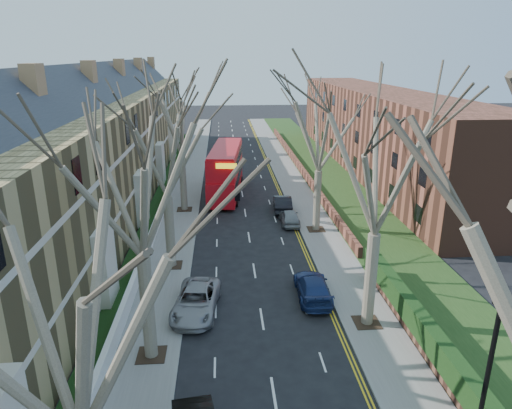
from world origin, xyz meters
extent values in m
cube|color=slate|center=(-6.00, 39.00, 0.06)|extent=(3.00, 102.00, 0.12)
cube|color=slate|center=(6.00, 39.00, 0.06)|extent=(3.00, 102.00, 0.12)
cube|color=olive|center=(-13.80, 31.00, 5.00)|extent=(9.00, 78.00, 10.00)
cube|color=#2B2E35|center=(-13.80, 31.00, 11.00)|extent=(4.67, 78.00, 4.67)
cube|color=beige|center=(-9.35, 31.00, 3.50)|extent=(0.12, 78.00, 0.35)
cube|color=beige|center=(-9.35, 31.00, 7.00)|extent=(0.12, 78.00, 0.35)
cube|color=brown|center=(17.50, 43.00, 5.00)|extent=(8.00, 54.00, 10.00)
cube|color=brown|center=(7.70, 43.00, 0.57)|extent=(0.35, 54.00, 0.90)
cube|color=brown|center=(7.70, 2.00, 0.42)|extent=(0.40, 24.00, 0.60)
cube|color=black|center=(7.70, 2.00, 1.32)|extent=(0.70, 24.00, 1.20)
cube|color=white|center=(-7.65, 31.00, 0.62)|extent=(0.30, 78.00, 1.00)
cube|color=#1F3B15|center=(10.50, 39.00, 0.15)|extent=(6.00, 102.00, 0.06)
cube|color=black|center=(5.00, -3.50, 8.12)|extent=(0.18, 0.50, 0.22)
cylinder|color=brown|center=(-5.70, 6.00, 2.75)|extent=(0.64, 0.64, 5.25)
cube|color=#2D2116|center=(-5.70, 6.00, 0.14)|extent=(1.40, 1.40, 0.05)
cylinder|color=brown|center=(-5.70, 16.00, 2.66)|extent=(0.64, 0.64, 5.07)
cube|color=#2D2116|center=(-5.70, 16.00, 0.14)|extent=(1.40, 1.40, 0.05)
cylinder|color=brown|center=(-5.70, 28.00, 2.75)|extent=(0.60, 0.60, 5.25)
cube|color=#2D2116|center=(-5.70, 28.00, 0.14)|extent=(1.40, 1.40, 0.05)
cylinder|color=brown|center=(5.70, 8.00, 2.75)|extent=(0.64, 0.64, 5.25)
cube|color=#2D2116|center=(5.70, 8.00, 0.14)|extent=(1.40, 1.40, 0.05)
cylinder|color=brown|center=(5.70, 22.00, 2.66)|extent=(0.60, 0.60, 5.07)
cube|color=#2D2116|center=(5.70, 22.00, 0.14)|extent=(1.40, 1.40, 0.05)
cube|color=red|center=(-1.68, 32.91, 1.54)|extent=(3.94, 12.13, 2.38)
cube|color=red|center=(-1.68, 32.91, 3.81)|extent=(3.87, 11.54, 2.17)
cube|color=black|center=(-1.68, 32.91, 2.03)|extent=(3.86, 11.18, 0.97)
cube|color=black|center=(-1.68, 32.91, 3.92)|extent=(3.83, 10.95, 0.97)
imported|color=#939297|center=(-3.70, 10.00, 0.71)|extent=(2.96, 5.38, 1.43)
imported|color=navy|center=(3.30, 11.14, 0.69)|extent=(2.09, 4.82, 1.38)
imported|color=gray|center=(3.70, 23.76, 0.66)|extent=(1.58, 3.89, 1.32)
imported|color=black|center=(3.54, 27.26, 0.75)|extent=(1.89, 4.66, 1.51)
camera|label=1|loc=(-2.00, -13.21, 14.20)|focal=32.00mm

